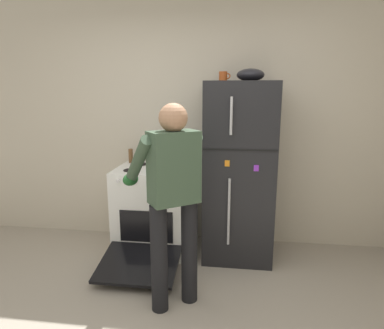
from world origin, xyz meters
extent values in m
cube|color=beige|center=(0.00, 1.95, 1.35)|extent=(6.00, 0.10, 2.70)
cube|color=black|center=(0.49, 1.57, 0.88)|extent=(0.68, 0.68, 1.77)
cube|color=black|center=(0.49, 1.23, 1.17)|extent=(0.67, 0.01, 0.01)
cylinder|color=#B7B7BC|center=(0.40, 1.20, 0.58)|extent=(0.02, 0.02, 0.64)
cylinder|color=#B7B7BC|center=(0.40, 1.20, 1.47)|extent=(0.02, 0.02, 0.33)
cube|color=purple|center=(0.63, 1.22, 1.01)|extent=(0.04, 0.01, 0.06)
cube|color=orange|center=(0.37, 1.22, 1.04)|extent=(0.04, 0.01, 0.06)
cube|color=white|center=(-0.40, 1.57, 0.45)|extent=(0.76, 0.64, 0.90)
cube|color=black|center=(-0.40, 1.25, 0.38)|extent=(0.53, 0.01, 0.32)
cylinder|color=black|center=(-0.59, 1.43, 0.90)|extent=(0.17, 0.17, 0.01)
cylinder|color=black|center=(-0.22, 1.43, 0.90)|extent=(0.17, 0.17, 0.01)
cylinder|color=black|center=(-0.59, 1.71, 0.90)|extent=(0.17, 0.17, 0.01)
cylinder|color=black|center=(-0.22, 1.71, 0.90)|extent=(0.17, 0.17, 0.01)
cylinder|color=silver|center=(-0.66, 1.23, 0.84)|extent=(0.04, 0.03, 0.04)
cylinder|color=silver|center=(-0.49, 1.23, 0.84)|extent=(0.04, 0.03, 0.04)
cylinder|color=silver|center=(-0.31, 1.23, 0.84)|extent=(0.04, 0.03, 0.04)
cylinder|color=silver|center=(-0.14, 1.23, 0.84)|extent=(0.04, 0.03, 0.04)
cube|color=black|center=(-0.40, 0.97, 0.13)|extent=(0.72, 0.57, 0.14)
cylinder|color=black|center=(-0.11, 0.54, 0.43)|extent=(0.13, 0.13, 0.86)
cylinder|color=black|center=(0.10, 0.69, 0.43)|extent=(0.13, 0.13, 0.86)
cube|color=#384C38|center=(0.00, 0.61, 1.13)|extent=(0.41, 0.37, 0.54)
sphere|color=#A37556|center=(0.00, 0.61, 1.49)|extent=(0.21, 0.21, 0.21)
sphere|color=#454545|center=(0.00, 0.61, 1.46)|extent=(0.15, 0.15, 0.15)
cylinder|color=#384C38|center=(-0.28, 0.66, 1.16)|extent=(0.35, 0.44, 0.45)
cylinder|color=#384C38|center=(0.04, 0.90, 1.16)|extent=(0.35, 0.44, 0.45)
ellipsoid|color=#1E5123|center=(-0.40, 0.83, 0.97)|extent=(0.12, 0.18, 0.10)
ellipsoid|color=#1E5123|center=(-0.08, 1.06, 0.97)|extent=(0.12, 0.18, 0.10)
cylinder|color=#19479E|center=(-0.24, 1.52, 0.96)|extent=(0.23, 0.23, 0.11)
cube|color=black|center=(-0.38, 1.52, 1.00)|extent=(0.05, 0.03, 0.02)
cube|color=black|center=(-0.10, 1.52, 1.00)|extent=(0.05, 0.03, 0.02)
cylinder|color=#B24C1E|center=(0.31, 1.62, 1.82)|extent=(0.08, 0.08, 0.10)
torus|color=#B24C1E|center=(0.35, 1.62, 1.82)|extent=(0.06, 0.01, 0.06)
cylinder|color=brown|center=(-0.70, 1.77, 0.98)|extent=(0.05, 0.05, 0.15)
ellipsoid|color=black|center=(0.57, 1.57, 1.83)|extent=(0.26, 0.26, 0.12)
camera|label=1|loc=(0.45, -1.75, 1.68)|focal=31.35mm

